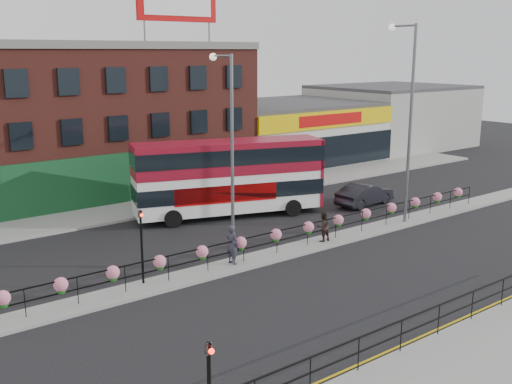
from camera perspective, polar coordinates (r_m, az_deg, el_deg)
ground at (r=30.09m, az=3.48°, el=-5.69°), size 120.00×120.00×0.00m
north_pavement at (r=39.55m, az=-7.92°, el=-1.04°), size 60.00×4.00×0.15m
median at (r=30.06m, az=3.48°, el=-5.55°), size 60.00×1.60×0.15m
yellow_line_inner at (r=24.12m, az=18.97°, el=-11.35°), size 60.00×0.10×0.01m
yellow_line_outer at (r=24.04m, az=19.33°, el=-11.47°), size 60.00×0.10×0.01m
brick_building at (r=44.22m, az=-17.83°, el=6.62°), size 25.00×12.21×10.30m
supermarket at (r=54.45m, az=2.65°, el=5.75°), size 15.00×12.25×5.30m
warehouse_east at (r=64.85m, az=12.74°, el=7.09°), size 14.50×12.00×6.30m
median_railing at (r=29.76m, az=3.51°, el=-3.78°), size 30.04×0.56×1.23m
south_railing at (r=22.01m, az=17.05°, el=-10.92°), size 20.04×0.05×1.12m
double_decker_bus at (r=35.78m, az=-2.56°, el=2.07°), size 11.61×6.05×4.59m
car at (r=39.40m, az=10.33°, el=-0.21°), size 2.34×4.68×1.45m
pedestrian_a at (r=27.69m, az=-2.29°, el=-5.01°), size 0.87×0.73×1.86m
pedestrian_b at (r=31.14m, az=6.41°, el=-3.27°), size 0.80×0.64×1.58m
lamp_column_west at (r=26.85m, az=-2.59°, el=4.77°), size 0.34×1.67×9.53m
lamp_column_east at (r=34.74m, az=14.21°, el=7.87°), size 0.40×1.95×11.11m
traffic_light_south at (r=14.41m, az=-4.48°, el=-17.18°), size 0.15×0.28×3.65m
traffic_light_median at (r=25.42m, az=-10.89°, el=-3.65°), size 0.15×0.28×3.65m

